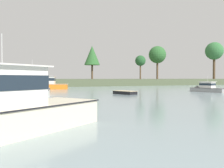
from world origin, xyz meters
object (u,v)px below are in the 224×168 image
at_px(dinghy_black, 125,93).
at_px(cruiser_orange, 46,86).
at_px(cruiser_grey, 204,89).
at_px(cruiser_white, 33,93).

distance_m(dinghy_black, cruiser_orange, 22.01).
distance_m(cruiser_grey, cruiser_orange, 31.14).
bearing_deg(dinghy_black, cruiser_grey, 0.79).
bearing_deg(cruiser_grey, cruiser_white, -170.30).
xyz_separation_m(cruiser_grey, dinghy_black, (-15.20, -0.21, -0.24)).
relative_size(cruiser_grey, cruiser_white, 0.63).
height_order(cruiser_white, dinghy_black, cruiser_white).
height_order(cruiser_grey, cruiser_orange, cruiser_orange).
relative_size(cruiser_grey, cruiser_orange, 0.76).
distance_m(cruiser_grey, dinghy_black, 15.21).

